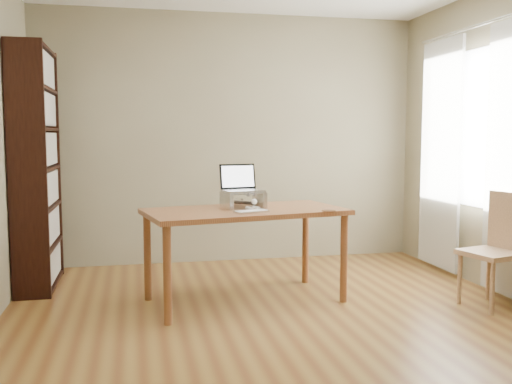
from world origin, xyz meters
name	(u,v)px	position (x,y,z in m)	size (l,w,h in m)	color
room	(290,141)	(0.03, 0.01, 1.30)	(4.04, 4.54, 2.64)	brown
bookshelf	(37,168)	(-1.83, 1.55, 1.05)	(0.30, 0.90, 2.10)	black
curtains	(473,154)	(1.92, 0.80, 1.17)	(0.03, 1.90, 2.25)	white
desk	(245,220)	(-0.14, 0.72, 0.66)	(1.68, 1.05, 0.75)	brown
laptop_stand	(243,198)	(-0.14, 0.80, 0.83)	(0.32, 0.25, 0.13)	silver
laptop	(242,184)	(-0.14, 0.86, 0.94)	(0.34, 0.31, 0.22)	silver
keyboard	(251,212)	(-0.14, 0.50, 0.76)	(0.28, 0.19, 0.02)	silver
coaster	(329,211)	(0.47, 0.46, 0.75)	(0.11, 0.11, 0.01)	#53331C
cat	(244,200)	(-0.13, 0.83, 0.82)	(0.25, 0.48, 0.15)	#403832
chair	(500,246)	(1.77, 0.17, 0.48)	(0.48, 0.48, 0.89)	tan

